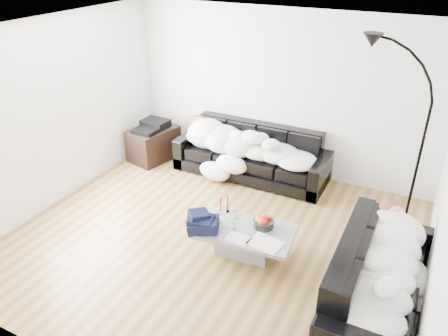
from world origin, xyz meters
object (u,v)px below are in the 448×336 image
at_px(sleeper_right, 383,262).
at_px(wine_glass_c, 234,224).
at_px(stereo, 152,125).
at_px(av_cabinet, 154,144).
at_px(sofa_right, 380,279).
at_px(wine_glass_b, 220,216).
at_px(coffee_table, 244,241).
at_px(fruit_bowl, 264,221).
at_px(candle_left, 221,205).
at_px(shoes, 348,307).
at_px(candle_right, 228,204).
at_px(sleeper_back, 250,141).
at_px(floor_lamp, 419,157).
at_px(sofa_back, 251,153).
at_px(wine_glass_a, 236,213).

relative_size(sleeper_right, wine_glass_c, 10.83).
bearing_deg(stereo, av_cabinet, 0.00).
bearing_deg(sofa_right, wine_glass_b, 82.64).
bearing_deg(coffee_table, fruit_bowl, 40.92).
distance_m(coffee_table, candle_left, 0.54).
bearing_deg(shoes, candle_right, 168.78).
bearing_deg(shoes, sleeper_back, 142.67).
relative_size(sofa_right, fruit_bowl, 8.08).
distance_m(shoes, av_cabinet, 4.40).
bearing_deg(floor_lamp, sofa_back, -174.55).
height_order(fruit_bowl, wine_glass_c, wine_glass_c).
bearing_deg(shoes, sofa_right, 40.01).
distance_m(sofa_right, shoes, 0.46).
xyz_separation_m(sleeper_back, shoes, (2.11, -2.21, -0.58)).
height_order(sofa_back, sofa_right, sofa_right).
xyz_separation_m(sofa_back, coffee_table, (0.74, -1.88, -0.23)).
bearing_deg(wine_glass_b, candle_right, 94.97).
height_order(wine_glass_c, shoes, wine_glass_c).
bearing_deg(coffee_table, shoes, -15.54).
relative_size(candle_right, av_cabinet, 0.28).
height_order(candle_right, shoes, candle_right).
bearing_deg(shoes, floor_lamp, 88.30).
bearing_deg(shoes, stereo, 161.02).
height_order(candle_left, shoes, candle_left).
bearing_deg(wine_glass_a, av_cabinet, 146.70).
height_order(wine_glass_a, wine_glass_b, wine_glass_a).
bearing_deg(sofa_back, sofa_right, -42.13).
relative_size(fruit_bowl, candle_right, 1.09).
relative_size(sleeper_back, candle_right, 9.09).
xyz_separation_m(sleeper_right, wine_glass_c, (-1.73, 0.18, -0.21)).
bearing_deg(floor_lamp, shoes, -83.07).
bearing_deg(wine_glass_a, wine_glass_b, -135.13).
bearing_deg(sofa_right, av_cabinet, 64.97).
xyz_separation_m(wine_glass_a, stereo, (-2.32, 1.53, 0.19)).
relative_size(sleeper_back, stereo, 4.75).
xyz_separation_m(coffee_table, wine_glass_b, (-0.33, 0.01, 0.26)).
xyz_separation_m(sofa_right, sleeper_right, (0.00, 0.00, 0.22)).
relative_size(sleeper_right, av_cabinet, 2.12).
bearing_deg(sofa_back, candle_right, -76.67).
height_order(fruit_bowl, av_cabinet, av_cabinet).
bearing_deg(wine_glass_c, sofa_back, 107.77).
relative_size(wine_glass_a, shoes, 0.48).
bearing_deg(candle_left, wine_glass_c, -39.27).
bearing_deg(av_cabinet, sofa_right, -12.09).
bearing_deg(sofa_back, candle_left, -79.36).
bearing_deg(candle_left, coffee_table, -24.42).
bearing_deg(stereo, wine_glass_c, -32.45).
xyz_separation_m(sleeper_right, shoes, (-0.23, -0.14, -0.59)).
bearing_deg(stereo, sofa_right, -21.46).
bearing_deg(wine_glass_c, wine_glass_b, 162.88).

